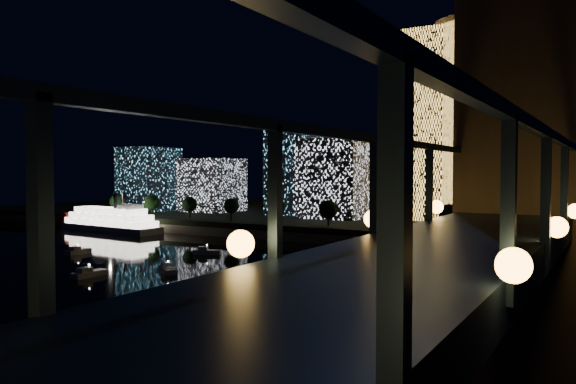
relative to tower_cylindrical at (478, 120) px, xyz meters
The scene contains 11 objects.
ground 154.81m from the tower_cylindrical, 100.03° to the right, with size 520.00×520.00×0.00m, color black.
far_bank 50.06m from the tower_cylindrical, 152.30° to the left, with size 420.00×160.00×5.00m, color black.
seawall 80.94m from the tower_cylindrical, 111.90° to the right, with size 420.00×6.00×3.00m, color #6B5E4C.
tower_cylindrical is the anchor object (origin of this frame).
tower_rectangular 23.06m from the tower_cylindrical, 144.14° to the right, with size 22.26×22.26×70.84m, color #EFB44C.
midrise_blocks 97.82m from the tower_cylindrical, 165.19° to the right, with size 115.89×39.81×36.15m.
truss_bridge 150.37m from the tower_cylindrical, 74.67° to the right, with size 13.00×266.00×50.00m.
riverboat 150.43m from the tower_cylindrical, 149.43° to the right, with size 53.12×15.44×15.78m.
motorboats 140.72m from the tower_cylindrical, 102.91° to the right, with size 108.57×76.83×2.78m.
esplanade_trees 84.64m from the tower_cylindrical, 131.59° to the right, with size 166.36×6.81×8.90m.
street_lamps 86.58m from the tower_cylindrical, 138.81° to the right, with size 132.70×0.70×5.65m.
Camera 1 is at (73.45, -79.60, 22.87)m, focal length 35.00 mm.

